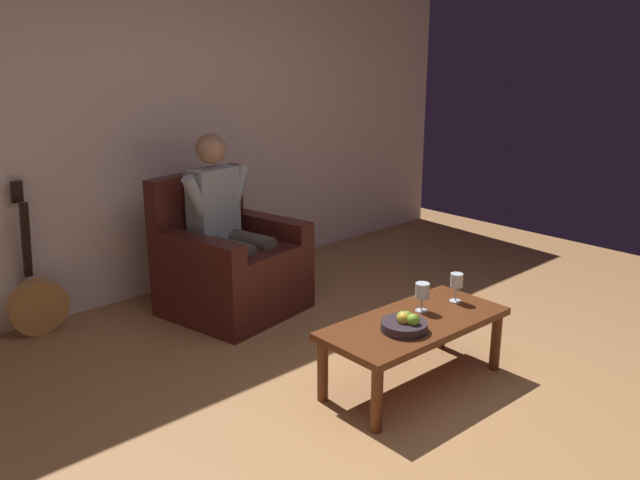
{
  "coord_description": "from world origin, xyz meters",
  "views": [
    {
      "loc": [
        2.43,
        1.69,
        1.86
      ],
      "look_at": [
        -0.22,
        -1.13,
        0.71
      ],
      "focal_mm": 37.41,
      "sensor_mm": 36.0,
      "label": 1
    }
  ],
  "objects": [
    {
      "name": "guitar",
      "position": [
        1.0,
        -2.56,
        0.23
      ],
      "size": [
        0.38,
        0.23,
        1.02
      ],
      "color": "#BC8344",
      "rests_on": "ground"
    },
    {
      "name": "wine_glass_near",
      "position": [
        -0.4,
        -0.48,
        0.51
      ],
      "size": [
        0.08,
        0.08,
        0.17
      ],
      "color": "silver",
      "rests_on": "coffee_table"
    },
    {
      "name": "coffee_table",
      "position": [
        -0.27,
        -0.43,
        0.34
      ],
      "size": [
        1.12,
        0.54,
        0.39
      ],
      "rotation": [
        0.0,
        0.0,
        -0.03
      ],
      "color": "#5D2D15",
      "rests_on": "ground"
    },
    {
      "name": "fruit_bowl",
      "position": [
        -0.12,
        -0.38,
        0.43
      ],
      "size": [
        0.25,
        0.25,
        0.11
      ],
      "color": "#2F242C",
      "rests_on": "coffee_table"
    },
    {
      "name": "wall_back",
      "position": [
        0.0,
        -2.76,
        1.4
      ],
      "size": [
        6.45,
        0.06,
        2.8
      ],
      "primitive_type": "cube",
      "color": "beige",
      "rests_on": "ground"
    },
    {
      "name": "armchair",
      "position": [
        -0.17,
        -2.03,
        0.33
      ],
      "size": [
        0.97,
        0.94,
        0.98
      ],
      "rotation": [
        0.0,
        0.0,
        0.17
      ],
      "color": "#401713",
      "rests_on": "ground"
    },
    {
      "name": "wine_glass_far",
      "position": [
        -0.66,
        -0.44,
        0.51
      ],
      "size": [
        0.07,
        0.07,
        0.17
      ],
      "color": "silver",
      "rests_on": "coffee_table"
    },
    {
      "name": "ground_plane",
      "position": [
        0.0,
        0.0,
        0.0
      ],
      "size": [
        7.26,
        7.26,
        0.0
      ],
      "primitive_type": "plane",
      "color": "#AA7648"
    },
    {
      "name": "person_seated",
      "position": [
        -0.17,
        -2.04,
        0.68
      ],
      "size": [
        0.63,
        0.64,
        1.26
      ],
      "rotation": [
        0.0,
        0.0,
        0.17
      ],
      "color": "#9AA4A8",
      "rests_on": "ground"
    }
  ]
}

